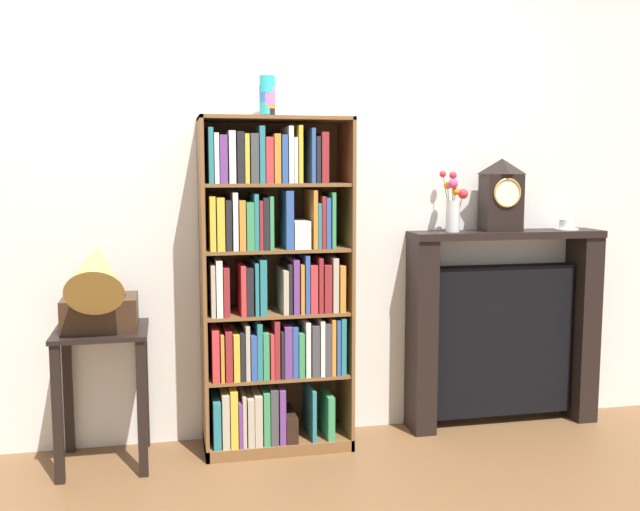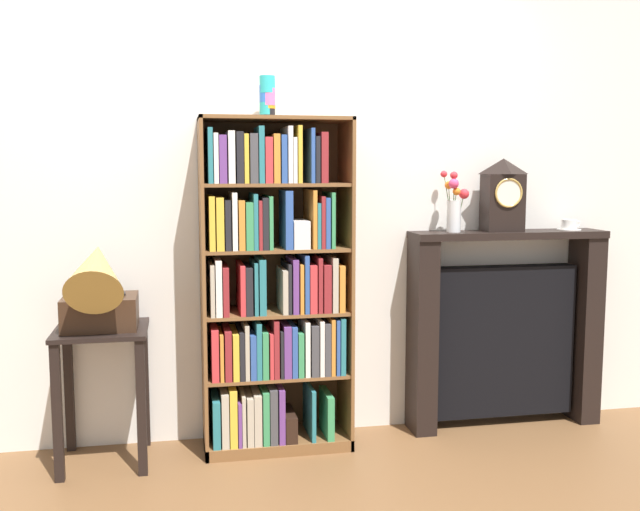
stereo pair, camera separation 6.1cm
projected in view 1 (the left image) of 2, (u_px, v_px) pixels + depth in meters
name	position (u px, v px, depth m)	size (l,w,h in m)	color
ground_plane	(279.00, 453.00, 3.79)	(7.96, 6.40, 0.02)	brown
wall_back	(310.00, 200.00, 3.97)	(4.96, 0.08, 2.60)	silver
bookshelf	(272.00, 294.00, 3.76)	(0.77, 0.35, 1.73)	brown
cup_stack	(267.00, 97.00, 3.70)	(0.08, 0.08, 0.21)	black
side_table_left	(102.00, 367.00, 3.58)	(0.45, 0.46, 0.69)	black
gramophone	(98.00, 288.00, 3.45)	(0.35, 0.49, 0.52)	#382316
fireplace_mantel	(502.00, 330.00, 4.16)	(1.11, 0.24, 1.12)	black
mantel_clock	(501.00, 195.00, 4.04)	(0.21, 0.15, 0.40)	black
flower_vase	(453.00, 205.00, 3.98)	(0.14, 0.14, 0.34)	silver
teacup_with_saucer	(567.00, 225.00, 4.15)	(0.14, 0.13, 0.06)	white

